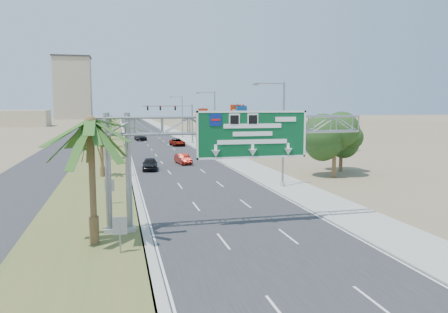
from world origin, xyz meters
The scene contains 31 objects.
ground centered at (0.00, 0.00, 0.00)m, with size 600.00×600.00×0.00m, color #8C7A59.
road centered at (0.00, 110.00, 0.01)m, with size 12.00×300.00×0.02m, color #28282B.
sidewalk_right centered at (8.50, 110.00, 0.05)m, with size 4.00×300.00×0.10m, color #9E9B93.
median_grass centered at (-10.00, 110.00, 0.06)m, with size 7.00×300.00×0.12m, color #50602A.
opposing_road centered at (-17.00, 110.00, 0.01)m, with size 8.00×300.00×0.02m, color #28282B.
sign_gantry centered at (-1.06, 9.93, 6.06)m, with size 16.75×1.24×7.50m.
palm_near centered at (-9.20, 8.00, 6.93)m, with size 5.70×5.70×8.35m.
palm_row_b centered at (-9.50, 32.00, 4.90)m, with size 3.99×3.99×5.95m.
palm_row_c centered at (-9.50, 48.00, 5.66)m, with size 3.99×3.99×6.75m.
palm_row_d centered at (-9.50, 66.00, 4.42)m, with size 3.99×3.99×5.45m.
palm_row_e centered at (-9.50, 85.00, 5.09)m, with size 3.99×3.99×6.15m.
palm_row_f centered at (-9.50, 110.00, 4.71)m, with size 3.99×3.99×5.75m.
streetlight_near centered at (7.30, 22.00, 4.69)m, with size 3.27×0.44×10.00m.
streetlight_mid centered at (7.30, 52.00, 4.69)m, with size 3.27×0.44×10.00m.
streetlight_far centered at (7.30, 88.00, 4.69)m, with size 3.27×0.44×10.00m.
signal_mast centered at (5.17, 71.97, 4.85)m, with size 10.28×0.71×8.00m.
store_building centered at (22.00, 66.00, 2.00)m, with size 18.00×10.00×4.00m, color tan.
oak_near centered at (15.00, 26.00, 4.53)m, with size 4.50×4.50×6.80m.
oak_far centered at (18.00, 30.00, 3.82)m, with size 3.50×3.50×5.60m.
median_signback_a centered at (-7.80, 6.00, 1.45)m, with size 0.75×0.08×2.08m.
median_signback_b centered at (-8.50, 18.00, 1.45)m, with size 0.75×0.08×2.08m.
tower_distant centered at (-32.00, 250.00, 17.50)m, with size 20.00×16.00×35.00m, color tan.
building_distant_left centered at (-45.00, 160.00, 3.00)m, with size 24.00×14.00×6.00m, color tan.
building_distant_right centered at (30.00, 140.00, 2.50)m, with size 20.00×12.00×5.00m, color tan.
car_left_lane centered at (-4.06, 36.25, 0.76)m, with size 1.79×4.45×1.52m, color black.
car_mid_lane centered at (0.65, 40.83, 0.69)m, with size 1.46×4.17×1.38m, color maroon.
car_right_lane centered at (3.45, 67.30, 0.70)m, with size 2.33×5.06×1.41m, color gray.
car_far centered at (-2.84, 82.25, 0.81)m, with size 2.27×5.57×1.62m, color black.
pole_sign_red_near centered at (11.23, 51.82, 6.33)m, with size 2.42×0.55×8.15m.
pole_sign_blue centered at (11.77, 51.24, 5.91)m, with size 1.97×1.01×7.95m.
pole_sign_red_far centered at (10.21, 75.92, 5.77)m, with size 2.20×0.86×7.38m.
Camera 1 is at (-7.78, -16.78, 7.83)m, focal length 35.00 mm.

